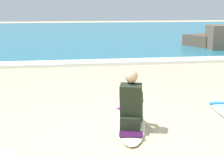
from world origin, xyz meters
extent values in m
plane|color=#CCB584|center=(0.00, 0.00, 0.00)|extent=(80.00, 80.00, 0.00)
cube|color=teal|center=(0.00, 20.36, 0.05)|extent=(80.00, 28.00, 0.10)
cube|color=white|center=(0.00, 6.66, 0.06)|extent=(80.00, 0.90, 0.11)
ellipsoid|color=#EFE5C6|center=(0.23, 0.61, 0.04)|extent=(0.91, 2.25, 0.07)
cube|color=purple|center=(0.35, 1.22, 0.07)|extent=(0.49, 0.19, 0.01)
cube|color=#351037|center=(0.11, -0.07, 0.07)|extent=(0.40, 0.30, 0.01)
cube|color=black|center=(0.15, 0.16, 0.18)|extent=(0.38, 0.34, 0.20)
cylinder|color=black|center=(0.11, 0.37, 0.33)|extent=(0.26, 0.43, 0.43)
cylinder|color=black|center=(0.16, 0.57, 0.30)|extent=(0.19, 0.28, 0.42)
cube|color=black|center=(0.17, 0.64, 0.10)|extent=(0.16, 0.24, 0.05)
cylinder|color=black|center=(0.30, 0.31, 0.33)|extent=(0.26, 0.43, 0.43)
cylinder|color=black|center=(0.38, 0.50, 0.30)|extent=(0.19, 0.28, 0.42)
cube|color=black|center=(0.40, 0.56, 0.10)|extent=(0.16, 0.24, 0.05)
cube|color=black|center=(0.16, 0.20, 0.53)|extent=(0.41, 0.38, 0.57)
sphere|color=tan|center=(0.17, 0.23, 0.92)|extent=(0.21, 0.21, 0.21)
cylinder|color=black|center=(0.07, 0.38, 0.55)|extent=(0.20, 0.40, 0.31)
cylinder|color=black|center=(0.34, 0.30, 0.55)|extent=(0.20, 0.40, 0.31)
cube|color=#1E7FB7|center=(2.26, 1.28, 0.07)|extent=(0.48, 0.13, 0.01)
cube|color=brown|center=(6.23, 9.11, 0.58)|extent=(1.27, 1.25, 1.16)
cube|color=brown|center=(6.02, 10.38, 0.32)|extent=(1.90, 1.99, 0.64)
cube|color=#756656|center=(6.81, 10.19, 0.31)|extent=(1.40, 1.65, 0.62)
camera|label=1|loc=(-0.95, -4.79, 2.00)|focal=53.52mm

